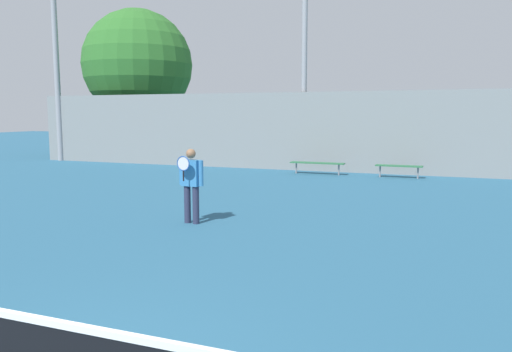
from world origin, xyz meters
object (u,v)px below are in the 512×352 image
object	(u,v)px
tennis_player	(191,181)
tree_green_broad	(138,65)
bench_courtside_near	(399,167)
bench_courtside_far	(317,163)
light_pole_far_right	(55,37)

from	to	relation	value
tennis_player	tree_green_broad	distance (m)	17.89
bench_courtside_near	bench_courtside_far	world-z (taller)	same
bench_courtside_far	tree_green_broad	distance (m)	12.66
tennis_player	light_pole_far_right	bearing A→B (deg)	147.16
tennis_player	bench_courtside_far	world-z (taller)	tennis_player
light_pole_far_right	tree_green_broad	world-z (taller)	light_pole_far_right
tennis_player	light_pole_far_right	size ratio (longest dim) A/B	0.15
tennis_player	bench_courtside_far	size ratio (longest dim) A/B	0.76
tennis_player	light_pole_far_right	distance (m)	17.54
bench_courtside_near	tree_green_broad	world-z (taller)	tree_green_broad
tennis_player	bench_courtside_far	distance (m)	9.48
tree_green_broad	light_pole_far_right	bearing A→B (deg)	-126.26
tennis_player	light_pole_far_right	xyz separation A→B (m)	(-13.10, 10.47, 5.15)
bench_courtside_far	light_pole_far_right	xyz separation A→B (m)	(-13.44, 1.01, 5.63)
bench_courtside_near	light_pole_far_right	distance (m)	17.45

